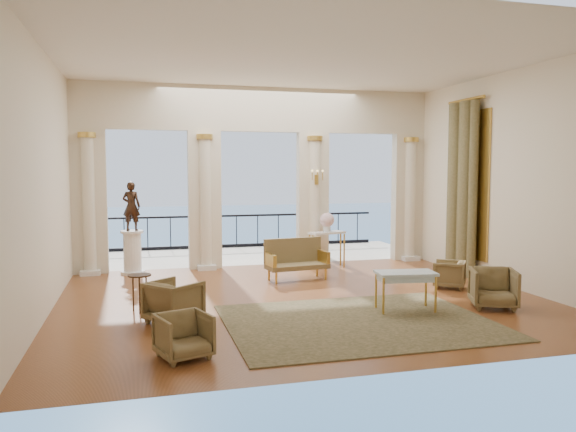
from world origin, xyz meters
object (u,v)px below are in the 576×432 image
object	(u,v)px
armchair_c	(449,273)
game_table	(406,276)
armchair_b	(493,286)
statue	(131,206)
settee	(296,259)
pedestal	(132,253)
armchair_a	(184,334)
console_table	(327,238)
side_table	(139,280)
armchair_d	(174,299)

from	to	relation	value
armchair_c	game_table	world-z (taller)	game_table
armchair_b	statue	bearing A→B (deg)	164.95
settee	pedestal	xyz separation A→B (m)	(-3.54, 1.58, 0.04)
settee	statue	size ratio (longest dim) A/B	1.26
game_table	armchair_c	bearing A→B (deg)	48.75
armchair_a	armchair_c	size ratio (longest dim) A/B	1.04
armchair_b	console_table	distance (m)	5.02
game_table	pedestal	bearing A→B (deg)	141.88
game_table	pedestal	xyz separation A→B (m)	(-4.61, 4.82, -0.13)
statue	pedestal	bearing A→B (deg)	-71.66
pedestal	side_table	distance (m)	3.67
console_table	armchair_a	bearing A→B (deg)	-140.91
statue	settee	bearing A→B (deg)	174.30
armchair_c	side_table	xyz separation A→B (m)	(-6.24, -0.37, 0.25)
settee	side_table	size ratio (longest dim) A/B	2.21
armchair_c	armchair_a	bearing A→B (deg)	-25.89
armchair_d	side_table	world-z (taller)	armchair_d
armchair_a	armchair_c	world-z (taller)	armchair_a
game_table	armchair_d	bearing A→B (deg)	-176.29
armchair_c	statue	size ratio (longest dim) A/B	0.55
armchair_a	armchair_d	world-z (taller)	armchair_d
armchair_d	armchair_c	bearing A→B (deg)	-118.45
armchair_a	game_table	xyz separation A→B (m)	(3.92, 1.48, 0.29)
armchair_b	statue	xyz separation A→B (m)	(-6.24, 5.01, 1.21)
side_table	pedestal	bearing A→B (deg)	92.32
armchair_b	side_table	world-z (taller)	armchair_b
armchair_c	console_table	bearing A→B (deg)	-115.63
settee	pedestal	bearing A→B (deg)	148.48
armchair_d	console_table	bearing A→B (deg)	-84.00
settee	console_table	distance (m)	1.83
armchair_c	armchair_d	world-z (taller)	armchair_d
armchair_a	armchair_d	size ratio (longest dim) A/B	0.87
armchair_d	game_table	distance (m)	3.95
armchair_a	side_table	size ratio (longest dim) A/B	1.00
side_table	settee	bearing A→B (deg)	31.54
armchair_c	statue	bearing A→B (deg)	-81.01
statue	side_table	size ratio (longest dim) A/B	1.75
console_table	side_table	bearing A→B (deg)	-160.42
statue	side_table	bearing A→B (deg)	110.66
armchair_c	game_table	bearing A→B (deg)	-13.08
armchair_b	game_table	bearing A→B (deg)	-163.05
game_table	console_table	size ratio (longest dim) A/B	1.07
armchair_a	side_table	distance (m)	2.70
armchair_c	pedestal	size ratio (longest dim) A/B	0.61
armchair_a	armchair_b	world-z (taller)	armchair_b
settee	game_table	distance (m)	3.41
pedestal	side_table	bearing A→B (deg)	-87.68
pedestal	console_table	world-z (taller)	pedestal
armchair_a	side_table	world-z (taller)	same
armchair_b	armchair_c	distance (m)	1.72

